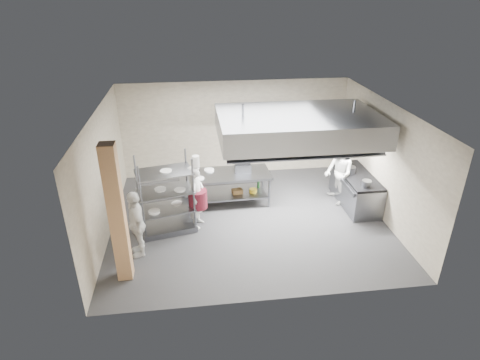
{
  "coord_description": "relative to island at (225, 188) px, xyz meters",
  "views": [
    {
      "loc": [
        -1.36,
        -8.9,
        5.58
      ],
      "look_at": [
        -0.2,
        0.2,
        1.08
      ],
      "focal_mm": 30.0,
      "sensor_mm": 36.0,
      "label": 1
    }
  ],
  "objects": [
    {
      "name": "island",
      "position": [
        0.0,
        0.0,
        0.0
      ],
      "size": [
        2.5,
        1.11,
        0.91
      ],
      "primitive_type": null,
      "rotation": [
        0.0,
        0.0,
        0.03
      ],
      "color": "gray",
      "rests_on": "floor"
    },
    {
      "name": "pass_rack",
      "position": [
        -1.55,
        -1.2,
        0.54
      ],
      "size": [
        1.46,
        1.05,
        1.98
      ],
      "primitive_type": null,
      "rotation": [
        0.0,
        0.0,
        0.22
      ],
      "color": "gray",
      "rests_on": "floor"
    },
    {
      "name": "wall_back",
      "position": [
        0.51,
        2.0,
        1.04
      ],
      "size": [
        7.0,
        0.0,
        7.0
      ],
      "primitive_type": "plane",
      "rotation": [
        1.57,
        0.0,
        0.0
      ],
      "color": "gray",
      "rests_on": "ground"
    },
    {
      "name": "island_worktop",
      "position": [
        0.0,
        0.0,
        0.42
      ],
      "size": [
        2.5,
        1.11,
        0.06
      ],
      "primitive_type": "cube",
      "rotation": [
        0.0,
        0.0,
        0.03
      ],
      "color": "gray",
      "rests_on": "island"
    },
    {
      "name": "wall_left",
      "position": [
        -2.99,
        -1.0,
        1.04
      ],
      "size": [
        0.0,
        6.0,
        6.0
      ],
      "primitive_type": "plane",
      "rotation": [
        1.57,
        0.0,
        1.57
      ],
      "color": "gray",
      "rests_on": "ground"
    },
    {
      "name": "cooking_range",
      "position": [
        3.59,
        -0.5,
        -0.04
      ],
      "size": [
        0.8,
        2.0,
        0.84
      ],
      "primitive_type": "cube",
      "color": "slate",
      "rests_on": "floor"
    },
    {
      "name": "hood_strip_b",
      "position": [
        2.71,
        -0.6,
        1.62
      ],
      "size": [
        1.6,
        0.12,
        0.04
      ],
      "primitive_type": "cube",
      "color": "white",
      "rests_on": "exhaust_hood"
    },
    {
      "name": "range_top",
      "position": [
        3.59,
        -0.5,
        0.41
      ],
      "size": [
        0.78,
        1.96,
        0.06
      ],
      "primitive_type": "cube",
      "color": "black",
      "rests_on": "cooking_range"
    },
    {
      "name": "wicker_basket",
      "position": [
        0.33,
        -0.08,
        -0.07
      ],
      "size": [
        0.31,
        0.24,
        0.12
      ],
      "primitive_type": "cube",
      "rotation": [
        0.0,
        0.0,
        0.17
      ],
      "color": "brown",
      "rests_on": "island_undershelf"
    },
    {
      "name": "chef_line",
      "position": [
        3.11,
        -0.34,
        0.44
      ],
      "size": [
        0.71,
        0.9,
        1.79
      ],
      "primitive_type": "imported",
      "rotation": [
        0.0,
        0.0,
        -1.53
      ],
      "color": "silver",
      "rests_on": "floor"
    },
    {
      "name": "island_undershelf",
      "position": [
        0.0,
        0.0,
        -0.16
      ],
      "size": [
        2.3,
        1.0,
        0.04
      ],
      "primitive_type": "cube",
      "rotation": [
        0.0,
        0.0,
        0.03
      ],
      "color": "slate",
      "rests_on": "island"
    },
    {
      "name": "ceiling",
      "position": [
        0.51,
        -1.0,
        2.54
      ],
      "size": [
        7.0,
        7.0,
        0.0
      ],
      "primitive_type": "plane",
      "rotation": [
        3.14,
        0.0,
        0.0
      ],
      "color": "silver",
      "rests_on": "wall_back"
    },
    {
      "name": "chef_head",
      "position": [
        -0.8,
        -1.08,
        0.38
      ],
      "size": [
        0.58,
        0.7,
        1.67
      ],
      "primitive_type": "imported",
      "rotation": [
        0.0,
        0.0,
        1.24
      ],
      "color": "white",
      "rests_on": "floor"
    },
    {
      "name": "griddle",
      "position": [
        0.5,
        0.11,
        0.57
      ],
      "size": [
        0.46,
        0.37,
        0.22
      ],
      "primitive_type": "cube",
      "rotation": [
        0.0,
        0.0,
        -0.04
      ],
      "color": "slate",
      "rests_on": "island_worktop"
    },
    {
      "name": "chef_plating",
      "position": [
        -2.17,
        -2.11,
        0.34
      ],
      "size": [
        0.6,
        1.0,
        1.59
      ],
      "primitive_type": "imported",
      "rotation": [
        0.0,
        0.0,
        -1.32
      ],
      "color": "silver",
      "rests_on": "floor"
    },
    {
      "name": "column",
      "position": [
        -2.39,
        -2.9,
        1.04
      ],
      "size": [
        0.3,
        0.3,
        3.0
      ],
      "primitive_type": "cube",
      "color": "#A97D56",
      "rests_on": "floor"
    },
    {
      "name": "hood_strip_a",
      "position": [
        0.91,
        -0.6,
        1.62
      ],
      "size": [
        1.6,
        0.12,
        0.04
      ],
      "primitive_type": "cube",
      "color": "white",
      "rests_on": "exhaust_hood"
    },
    {
      "name": "wall_right",
      "position": [
        4.01,
        -1.0,
        1.04
      ],
      "size": [
        0.0,
        6.0,
        6.0
      ],
      "primitive_type": "plane",
      "rotation": [
        1.57,
        0.0,
        -1.57
      ],
      "color": "gray",
      "rests_on": "ground"
    },
    {
      "name": "exhaust_hood",
      "position": [
        1.81,
        -0.6,
        1.94
      ],
      "size": [
        4.0,
        2.5,
        0.6
      ],
      "primitive_type": "cube",
      "color": "gray",
      "rests_on": "ceiling"
    },
    {
      "name": "floor",
      "position": [
        0.51,
        -1.0,
        -0.46
      ],
      "size": [
        7.0,
        7.0,
        0.0
      ],
      "primitive_type": "plane",
      "color": "#313133",
      "rests_on": "ground"
    },
    {
      "name": "wall_shelf",
      "position": [
        2.31,
        1.84,
        1.04
      ],
      "size": [
        1.5,
        0.28,
        0.04
      ],
      "primitive_type": "cube",
      "color": "gray",
      "rests_on": "wall_back"
    },
    {
      "name": "stockpot",
      "position": [
        3.43,
        -0.38,
        0.54
      ],
      "size": [
        0.27,
        0.27,
        0.19
      ],
      "primitive_type": "cylinder",
      "color": "gray",
      "rests_on": "range_top"
    },
    {
      "name": "plate_stack",
      "position": [
        -1.55,
        -1.2,
        0.18
      ],
      "size": [
        0.28,
        0.28,
        0.05
      ],
      "primitive_type": "cylinder",
      "color": "white",
      "rests_on": "pass_rack"
    }
  ]
}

